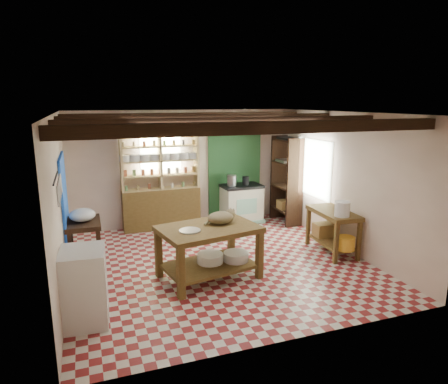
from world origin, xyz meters
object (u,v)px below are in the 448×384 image
object	(u,v)px
white_cabinet	(84,286)
cat	(221,218)
right_counter	(332,232)
prep_table	(85,244)
work_table	(209,252)
stove	(241,203)

from	to	relation	value
white_cabinet	cat	size ratio (longest dim) A/B	2.25
right_counter	prep_table	bearing A→B (deg)	172.72
white_cabinet	right_counter	world-z (taller)	white_cabinet
work_table	white_cabinet	size ratio (longest dim) A/B	1.54
right_counter	work_table	bearing A→B (deg)	-170.21
prep_table	cat	distance (m)	2.40
stove	cat	bearing A→B (deg)	-120.49
work_table	cat	xyz separation A→B (m)	(0.24, 0.10, 0.53)
stove	right_counter	xyz separation A→B (m)	(0.87, -2.37, -0.04)
work_table	cat	size ratio (longest dim) A/B	3.48
white_cabinet	cat	world-z (taller)	cat
white_cabinet	prep_table	bearing A→B (deg)	93.42
prep_table	white_cabinet	distance (m)	1.85
stove	right_counter	distance (m)	2.53
work_table	cat	world-z (taller)	cat
work_table	stove	size ratio (longest dim) A/B	1.66
prep_table	white_cabinet	bearing A→B (deg)	-90.14
cat	right_counter	bearing A→B (deg)	-16.18
prep_table	cat	bearing A→B (deg)	-25.14
work_table	right_counter	world-z (taller)	work_table
work_table	white_cabinet	world-z (taller)	white_cabinet
right_counter	cat	bearing A→B (deg)	-171.95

